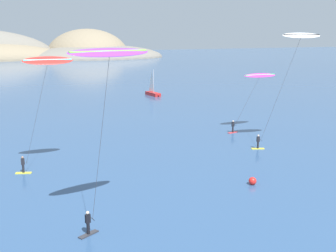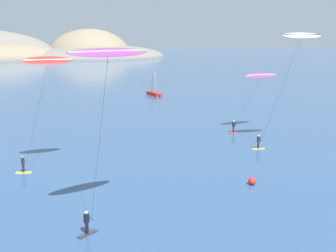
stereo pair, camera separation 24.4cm
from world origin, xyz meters
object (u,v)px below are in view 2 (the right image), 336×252
Objects in this scene: kitesurfer_magenta at (259,80)px; marker_buoy at (252,181)px; kitesurfer_white at (298,46)px; kitesurfer_red at (45,71)px; kitesurfer_purple at (106,67)px; sailboat_near at (155,93)px.

kitesurfer_magenta reaches higher than marker_buoy.
kitesurfer_white is 27.76m from kitesurfer_red.
kitesurfer_red is at bearing 96.52° from kitesurfer_purple.
sailboat_near reaches higher than marker_buoy.
kitesurfer_red is 1.41× the size of kitesurfer_magenta.
kitesurfer_white is at bearing -6.19° from kitesurfer_red.
kitesurfer_purple is at bearing -155.73° from kitesurfer_white.
kitesurfer_purple reaches higher than kitesurfer_red.
sailboat_near is 46.84m from kitesurfer_white.
kitesurfer_white is 1.08× the size of kitesurfer_purple.
kitesurfer_magenta reaches higher than sailboat_near.
kitesurfer_red is (-27.52, 2.99, -2.06)m from kitesurfer_white.
kitesurfer_white is 19.14× the size of marker_buoy.
marker_buoy is (-13.31, -54.19, -0.29)m from sailboat_near.
sailboat_near is 0.75× the size of kitesurfer_magenta.
kitesurfer_white is 18.72m from marker_buoy.
kitesurfer_purple is (-25.85, -11.66, -0.72)m from kitesurfer_white.
kitesurfer_purple is 17.88m from marker_buoy.
sailboat_near is 8.49× the size of marker_buoy.
kitesurfer_purple is at bearing -168.16° from marker_buoy.
kitesurfer_red reaches higher than marker_buoy.
kitesurfer_red is at bearing -124.27° from sailboat_near.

